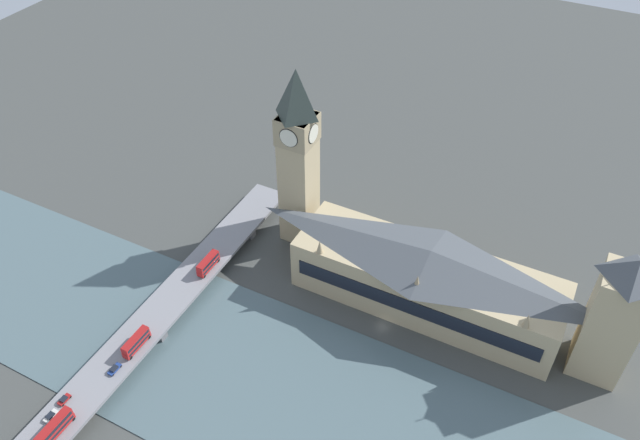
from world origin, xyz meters
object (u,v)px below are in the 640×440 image
object	(u,v)px
clock_tower	(298,155)
car_northbound_mid	(64,399)
parliament_hall	(427,278)
road_bridge	(149,325)
double_decker_bus_rear	(136,342)
car_northbound_lead	(51,416)
victoria_tower	(614,317)
double_decker_bus_mid	(208,263)
double_decker_bus_lead	(55,428)
car_southbound_lead	(114,369)

from	to	relation	value
clock_tower	car_northbound_mid	world-z (taller)	clock_tower
parliament_hall	road_bridge	world-z (taller)	parliament_hall
double_decker_bus_rear	car_northbound_lead	world-z (taller)	double_decker_bus_rear
parliament_hall	victoria_tower	size ratio (longest dim) A/B	1.77
parliament_hall	car_northbound_mid	distance (m)	114.12
clock_tower	road_bridge	bearing A→B (deg)	162.29
car_northbound_lead	car_northbound_mid	distance (m)	5.59
car_northbound_mid	double_decker_bus_mid	bearing A→B (deg)	-5.86
parliament_hall	double_decker_bus_lead	distance (m)	116.97
double_decker_bus_rear	car_southbound_lead	size ratio (longest dim) A/B	2.42
road_bridge	car_southbound_lead	bearing A→B (deg)	-172.05
road_bridge	clock_tower	bearing A→B (deg)	-17.71
road_bridge	double_decker_bus_lead	size ratio (longest dim) A/B	12.96
victoria_tower	double_decker_bus_rear	world-z (taller)	victoria_tower
parliament_hall	double_decker_bus_mid	distance (m)	73.77
parliament_hall	road_bridge	bearing A→B (deg)	125.26
clock_tower	double_decker_bus_rear	size ratio (longest dim) A/B	6.51
car_northbound_lead	victoria_tower	bearing A→B (deg)	-55.26
parliament_hall	car_northbound_mid	world-z (taller)	parliament_hall
double_decker_bus_lead	victoria_tower	bearing A→B (deg)	-53.35
double_decker_bus_lead	car_northbound_lead	bearing A→B (deg)	60.48
clock_tower	car_northbound_lead	size ratio (longest dim) A/B	16.27
road_bridge	car_northbound_lead	bearing A→B (deg)	176.20
victoria_tower	double_decker_bus_lead	distance (m)	156.78
clock_tower	double_decker_bus_lead	xyz separation A→B (m)	(-104.54, 17.70, -28.58)
victoria_tower	car_northbound_lead	world-z (taller)	victoria_tower
car_northbound_mid	victoria_tower	bearing A→B (deg)	-57.05
road_bridge	double_decker_bus_mid	bearing A→B (deg)	-6.45
road_bridge	car_southbound_lead	size ratio (longest dim) A/B	35.13
victoria_tower	car_northbound_mid	xyz separation A→B (m)	(-84.76, 130.78, -16.78)
road_bridge	car_northbound_mid	size ratio (longest dim) A/B	39.97
parliament_hall	double_decker_bus_lead	bearing A→B (deg)	142.80
car_northbound_mid	clock_tower	bearing A→B (deg)	-13.60
double_decker_bus_mid	car_southbound_lead	xyz separation A→B (m)	(-47.18, 0.63, -1.91)
car_northbound_mid	double_decker_bus_lead	bearing A→B (deg)	-146.56
road_bridge	double_decker_bus_lead	bearing A→B (deg)	-176.60
double_decker_bus_rear	parliament_hall	bearing A→B (deg)	-49.10
car_southbound_lead	victoria_tower	bearing A→B (deg)	-60.63
double_decker_bus_mid	road_bridge	bearing A→B (deg)	173.55
victoria_tower	road_bridge	bearing A→B (deg)	112.06
victoria_tower	parliament_hall	bearing A→B (deg)	90.06
victoria_tower	car_northbound_lead	bearing A→B (deg)	124.74
double_decker_bus_lead	car_northbound_lead	xyz separation A→B (m)	(2.84, 5.02, -2.03)
double_decker_bus_mid	car_northbound_mid	bearing A→B (deg)	174.14
double_decker_bus_lead	double_decker_bus_mid	distance (m)	69.96
clock_tower	double_decker_bus_lead	size ratio (longest dim) A/B	5.81
clock_tower	double_decker_bus_lead	distance (m)	109.81
double_decker_bus_mid	car_northbound_lead	distance (m)	67.39
clock_tower	double_decker_bus_rear	xyz separation A→B (m)	(-72.10, 17.06, -28.69)
clock_tower	car_southbound_lead	bearing A→B (deg)	167.88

